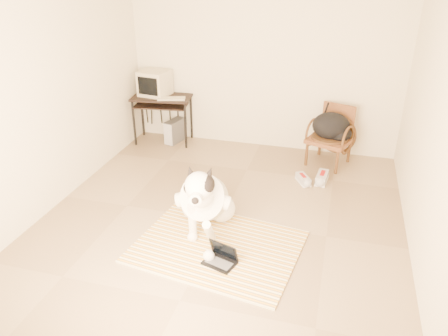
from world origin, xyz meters
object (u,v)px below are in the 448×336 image
at_px(laptop, 221,258).
at_px(crt_monitor, 155,83).
at_px(pc_tower, 175,131).
at_px(backpack, 333,127).
at_px(computer_desk, 162,103).
at_px(rattan_chair, 331,136).
at_px(dog, 205,200).

distance_m(laptop, crt_monitor, 3.42).
distance_m(crt_monitor, pc_tower, 0.81).
relative_size(laptop, backpack, 0.65).
xyz_separation_m(laptop, computer_desk, (-1.72, 2.69, 0.57)).
height_order(computer_desk, rattan_chair, rattan_chair).
bearing_deg(pc_tower, dog, -61.13).
xyz_separation_m(pc_tower, backpack, (2.41, -0.16, 0.37)).
height_order(dog, computer_desk, dog).
height_order(laptop, rattan_chair, rattan_chair).
xyz_separation_m(computer_desk, crt_monitor, (-0.12, 0.06, 0.29)).
bearing_deg(backpack, crt_monitor, 176.17).
bearing_deg(crt_monitor, dog, -55.78).
bearing_deg(laptop, dog, 121.54).
bearing_deg(computer_desk, dog, -57.26).
xyz_separation_m(dog, laptop, (0.33, -0.53, -0.29)).
relative_size(pc_tower, rattan_chair, 0.50).
height_order(pc_tower, rattan_chair, rattan_chair).
height_order(dog, backpack, dog).
distance_m(laptop, rattan_chair, 2.77).
bearing_deg(laptop, computer_desk, 122.51).
xyz_separation_m(crt_monitor, backpack, (2.71, -0.18, -0.37)).
height_order(laptop, computer_desk, computer_desk).
distance_m(laptop, backpack, 2.76).
relative_size(laptop, rattan_chair, 0.43).
distance_m(computer_desk, crt_monitor, 0.32).
bearing_deg(backpack, computer_desk, 177.32).
relative_size(laptop, computer_desk, 0.37).
xyz_separation_m(laptop, backpack, (0.87, 2.57, 0.48)).
xyz_separation_m(dog, backpack, (1.20, 2.04, 0.19)).
distance_m(laptop, pc_tower, 3.14).
height_order(computer_desk, pc_tower, computer_desk).
xyz_separation_m(dog, crt_monitor, (-1.51, 2.22, 0.57)).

